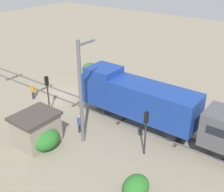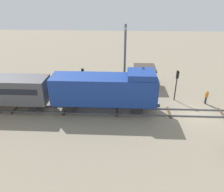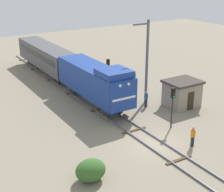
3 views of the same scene
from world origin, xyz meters
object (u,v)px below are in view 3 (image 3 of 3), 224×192
worker_near_track (193,135)px  relay_hut (182,93)px  worker_by_signal (146,98)px  locomotive (95,80)px  passenger_car_leading (46,55)px  traffic_signal_near (173,100)px  traffic_signal_mid (108,69)px  catenary_mast (147,60)px

worker_near_track → relay_hut: 8.57m
worker_near_track → relay_hut: size_ratio=0.49×
worker_near_track → relay_hut: bearing=-14.9°
worker_by_signal → locomotive: bearing=135.2°
locomotive → worker_near_track: (2.40, -11.67, -1.78)m
passenger_car_leading → traffic_signal_near: 21.76m
relay_hut → traffic_signal_mid: bearing=117.6°
traffic_signal_near → worker_near_track: size_ratio=2.21×
worker_near_track → traffic_signal_near: bearing=8.7°
worker_by_signal → catenary_mast: catenary_mast is taller
catenary_mast → relay_hut: (2.56, -2.80, -3.21)m
locomotive → traffic_signal_near: (3.20, -8.19, -0.14)m
locomotive → passenger_car_leading: (0.00, 13.34, -0.25)m
traffic_signal_mid → worker_by_signal: traffic_signal_mid is taller
relay_hut → worker_by_signal: bearing=153.0°
traffic_signal_near → worker_by_signal: size_ratio=2.21×
locomotive → relay_hut: 9.01m
locomotive → worker_by_signal: locomotive is taller
worker_by_signal → catenary_mast: bearing=48.1°
relay_hut → traffic_signal_near: bearing=-141.8°
passenger_car_leading → traffic_signal_near: (3.20, -21.52, 0.10)m
traffic_signal_near → traffic_signal_mid: (0.20, 11.22, 0.02)m
worker_near_track → locomotive: bearing=33.3°
traffic_signal_near → traffic_signal_mid: bearing=89.0°
traffic_signal_near → worker_near_track: traffic_signal_near is taller
locomotive → traffic_signal_near: locomotive is taller
passenger_car_leading → relay_hut: passenger_car_leading is taller
locomotive → traffic_signal_mid: (3.40, 3.03, -0.13)m
worker_near_track → traffic_signal_mid: bearing=17.8°
worker_near_track → worker_by_signal: same height
relay_hut → catenary_mast: bearing=132.4°
passenger_car_leading → relay_hut: 19.66m
worker_near_track → worker_by_signal: (1.80, 8.56, 0.00)m
passenger_car_leading → worker_by_signal: 17.05m
worker_near_track → catenary_mast: (2.54, 9.67, 3.61)m
locomotive → traffic_signal_near: size_ratio=3.09×
passenger_car_leading → catenary_mast: bearing=-72.1°
passenger_car_leading → worker_near_track: 25.17m
worker_near_track → relay_hut: relay_hut is taller
passenger_car_leading → worker_near_track: passenger_car_leading is taller
locomotive → passenger_car_leading: bearing=90.0°
worker_near_track → catenary_mast: 10.63m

